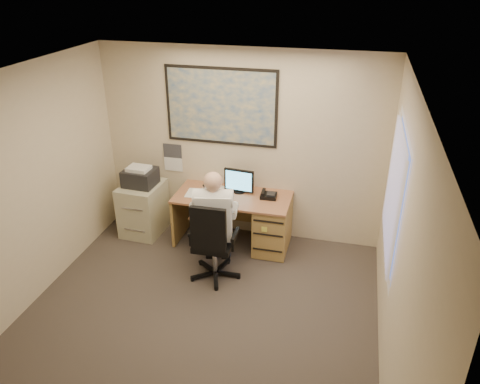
% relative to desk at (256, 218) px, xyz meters
% --- Properties ---
extents(room_shell, '(4.00, 4.50, 2.70)m').
position_rel_desk_xyz_m(room_shell, '(-0.31, -1.90, 0.91)').
color(room_shell, '#3A322D').
rests_on(room_shell, ground).
extents(desk, '(1.60, 0.97, 1.09)m').
position_rel_desk_xyz_m(desk, '(0.00, 0.00, 0.00)').
color(desk, '#A86C48').
rests_on(desk, ground).
extents(world_map, '(1.56, 0.03, 1.06)m').
position_rel_desk_xyz_m(world_map, '(-0.58, 0.33, 1.46)').
color(world_map, '#1E4C93').
rests_on(world_map, room_shell).
extents(wall_calendar, '(0.28, 0.01, 0.42)m').
position_rel_desk_xyz_m(wall_calendar, '(-1.33, 0.34, 0.64)').
color(wall_calendar, white).
rests_on(wall_calendar, room_shell).
extents(window_blinds, '(0.06, 1.40, 1.30)m').
position_rel_desk_xyz_m(window_blinds, '(1.66, -1.10, 1.11)').
color(window_blinds, beige).
rests_on(window_blinds, room_shell).
extents(filing_cabinet, '(0.58, 0.68, 1.06)m').
position_rel_desk_xyz_m(filing_cabinet, '(-1.70, -0.03, 0.02)').
color(filing_cabinet, '#BDB998').
rests_on(filing_cabinet, ground).
extents(office_chair, '(0.67, 0.67, 1.11)m').
position_rel_desk_xyz_m(office_chair, '(-0.36, -0.90, -0.12)').
color(office_chair, black).
rests_on(office_chair, ground).
extents(person, '(0.77, 0.97, 1.44)m').
position_rel_desk_xyz_m(person, '(-0.35, -0.81, 0.28)').
color(person, white).
rests_on(person, office_chair).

